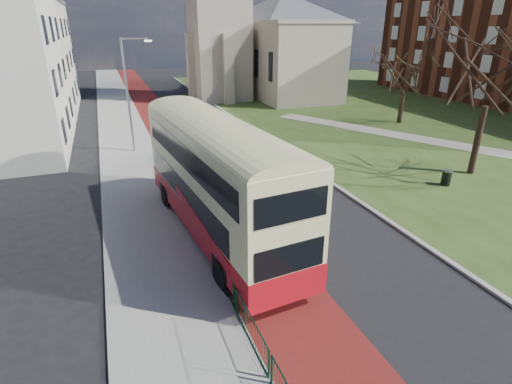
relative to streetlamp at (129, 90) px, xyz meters
name	(u,v)px	position (x,y,z in m)	size (l,w,h in m)	color
ground	(289,264)	(4.35, -18.00, -4.59)	(160.00, 160.00, 0.00)	black
road_carriageway	(206,138)	(5.85, 2.00, -4.59)	(9.00, 120.00, 0.01)	black
bus_lane	(174,141)	(3.15, 2.00, -4.59)	(3.40, 120.00, 0.01)	#591414
pavement_west	(126,145)	(-0.65, 2.00, -4.53)	(4.00, 120.00, 0.12)	gray
kerb_west	(152,143)	(1.35, 2.00, -4.53)	(0.25, 120.00, 0.13)	#999993
kerb_east	(249,128)	(10.45, 4.00, -4.53)	(0.25, 80.00, 0.13)	#999993
grass_green	(421,113)	(30.35, 4.00, -4.57)	(40.00, 80.00, 0.04)	#2E4819
footpath	(468,147)	(24.35, -8.00, -4.54)	(2.20, 36.00, 0.03)	#9E998C
pedestrian_railing	(195,221)	(1.40, -14.00, -4.04)	(0.07, 24.00, 1.12)	#0B3220
street_block_far	(19,57)	(-9.65, 20.00, 1.17)	(10.30, 16.30, 11.50)	beige
streetlamp	(129,90)	(0.00, 0.00, 0.00)	(2.13, 0.18, 8.00)	gray
bus	(217,175)	(2.35, -14.70, -1.63)	(4.07, 12.64, 5.19)	#AD101A
winter_tree_near	(498,46)	(19.83, -12.48, 3.17)	(8.86, 8.86, 11.14)	#302018
winter_tree_far	(407,67)	(25.03, 0.96, 0.68)	(6.15, 6.15, 7.56)	#332519
litter_bin	(446,178)	(16.69, -13.55, -4.08)	(0.72, 0.72, 0.93)	black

